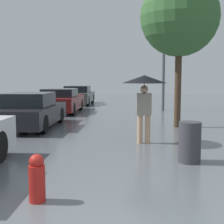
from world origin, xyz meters
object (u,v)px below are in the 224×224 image
Objects in this scene: parked_car_second at (31,111)px; fire_hydrant at (37,178)px; pedestrian at (144,87)px; street_lamp at (164,64)px; parked_car_third at (61,101)px; trash_bin at (190,142)px; tree at (179,17)px; parked_car_farthest at (78,95)px.

fire_hydrant is at bearing -72.04° from parked_car_second.
street_lamp is (1.40, 8.20, 0.91)m from pedestrian.
parked_car_second reaches higher than parked_car_third.
parked_car_second is (-3.72, 2.41, -0.91)m from pedestrian.
parked_car_second is 0.99× the size of parked_car_third.
street_lamp reaches higher than trash_bin.
pedestrian is 0.35× the size of tree.
trash_bin is (4.55, -4.22, -0.14)m from parked_car_second.
parked_car_second is 1.00× the size of street_lamp.
tree is 6.12× the size of trash_bin.
pedestrian reaches higher than trash_bin.
trash_bin is at bearing -71.99° from parked_car_farthest.
parked_car_second is at bearing -176.02° from tree.
tree reaches higher than parked_car_second.
pedestrian is 2.64× the size of fire_hydrant.
fire_hydrant is (1.97, -15.86, -0.23)m from parked_car_farthest.
parked_car_farthest is at bearing 89.43° from parked_car_second.
parked_car_third is at bearing -91.29° from parked_car_farthest.
parked_car_farthest is 6.51m from street_lamp.
trash_bin is (0.83, -1.80, -1.06)m from pedestrian.
pedestrian reaches higher than parked_car_farthest.
pedestrian is 2.14× the size of trash_bin.
fire_hydrant is at bearing -139.24° from trash_bin.
parked_car_third is 0.99× the size of parked_car_farthest.
fire_hydrant is at bearing -112.80° from pedestrian.
pedestrian is 0.46× the size of street_lamp.
trash_bin is (4.57, -8.96, -0.14)m from parked_car_third.
trash_bin is at bearing -42.80° from parked_car_second.
parked_car_third is at bearing 117.00° from trash_bin.
pedestrian is 4.53m from parked_car_second.
parked_car_third is at bearing 90.15° from parked_car_second.
parked_car_second reaches higher than trash_bin.
pedestrian is at bearing -115.05° from tree.
parked_car_second is 6.21m from trash_bin.
parked_car_farthest reaches higher than parked_car_third.
parked_car_second reaches higher than fire_hydrant.
fire_hydrant is (2.08, -11.11, -0.22)m from parked_car_third.
tree is (1.29, 2.76, 2.24)m from pedestrian.
parked_car_third is 11.30m from fire_hydrant.
parked_car_second reaches higher than parked_car_farthest.
fire_hydrant is at bearing -79.41° from parked_car_third.
parked_car_second is at bearing 147.05° from pedestrian.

